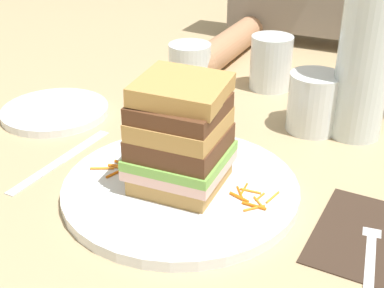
{
  "coord_description": "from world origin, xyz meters",
  "views": [
    {
      "loc": [
        0.26,
        -0.49,
        0.37
      ],
      "look_at": [
        0.01,
        0.03,
        0.05
      ],
      "focal_mm": 49.07,
      "sensor_mm": 36.0,
      "label": 1
    }
  ],
  "objects_px": {
    "side_plate": "(55,111)",
    "empty_tumbler_1": "(271,63)",
    "fork": "(371,247)",
    "knife": "(59,162)",
    "water_bottle": "(367,46)",
    "napkin_dark": "(372,237)",
    "juice_glass": "(313,106)",
    "empty_tumbler_0": "(190,63)",
    "sandwich": "(181,135)",
    "main_plate": "(182,187)"
  },
  "relations": [
    {
      "from": "knife",
      "to": "water_bottle",
      "type": "bearing_deg",
      "value": 37.17
    },
    {
      "from": "knife",
      "to": "side_plate",
      "type": "bearing_deg",
      "value": 130.05
    },
    {
      "from": "sandwich",
      "to": "empty_tumbler_1",
      "type": "height_order",
      "value": "sandwich"
    },
    {
      "from": "water_bottle",
      "to": "main_plate",
      "type": "bearing_deg",
      "value": -122.52
    },
    {
      "from": "napkin_dark",
      "to": "juice_glass",
      "type": "xyz_separation_m",
      "value": [
        -0.13,
        0.24,
        0.04
      ]
    },
    {
      "from": "empty_tumbler_1",
      "to": "side_plate",
      "type": "height_order",
      "value": "empty_tumbler_1"
    },
    {
      "from": "juice_glass",
      "to": "empty_tumbler_1",
      "type": "height_order",
      "value": "empty_tumbler_1"
    },
    {
      "from": "fork",
      "to": "side_plate",
      "type": "xyz_separation_m",
      "value": [
        -0.53,
        0.13,
        0.0
      ]
    },
    {
      "from": "juice_glass",
      "to": "water_bottle",
      "type": "bearing_deg",
      "value": 10.93
    },
    {
      "from": "napkin_dark",
      "to": "side_plate",
      "type": "height_order",
      "value": "side_plate"
    },
    {
      "from": "empty_tumbler_0",
      "to": "knife",
      "type": "bearing_deg",
      "value": -94.53
    },
    {
      "from": "empty_tumbler_0",
      "to": "juice_glass",
      "type": "bearing_deg",
      "value": -21.86
    },
    {
      "from": "sandwich",
      "to": "juice_glass",
      "type": "bearing_deg",
      "value": 67.35
    },
    {
      "from": "fork",
      "to": "juice_glass",
      "type": "bearing_deg",
      "value": 116.85
    },
    {
      "from": "napkin_dark",
      "to": "water_bottle",
      "type": "height_order",
      "value": "water_bottle"
    },
    {
      "from": "sandwich",
      "to": "water_bottle",
      "type": "height_order",
      "value": "water_bottle"
    },
    {
      "from": "napkin_dark",
      "to": "juice_glass",
      "type": "height_order",
      "value": "juice_glass"
    },
    {
      "from": "sandwich",
      "to": "fork",
      "type": "relative_size",
      "value": 0.82
    },
    {
      "from": "juice_glass",
      "to": "empty_tumbler_1",
      "type": "bearing_deg",
      "value": 129.67
    },
    {
      "from": "sandwich",
      "to": "empty_tumbler_1",
      "type": "relative_size",
      "value": 1.4
    },
    {
      "from": "main_plate",
      "to": "water_bottle",
      "type": "relative_size",
      "value": 0.96
    },
    {
      "from": "main_plate",
      "to": "empty_tumbler_1",
      "type": "height_order",
      "value": "empty_tumbler_1"
    },
    {
      "from": "napkin_dark",
      "to": "side_plate",
      "type": "bearing_deg",
      "value": 168.33
    },
    {
      "from": "sandwich",
      "to": "empty_tumbler_1",
      "type": "xyz_separation_m",
      "value": [
        -0.01,
        0.38,
        -0.03
      ]
    },
    {
      "from": "sandwich",
      "to": "juice_glass",
      "type": "relative_size",
      "value": 1.5
    },
    {
      "from": "knife",
      "to": "empty_tumbler_1",
      "type": "xyz_separation_m",
      "value": [
        0.18,
        0.39,
        0.05
      ]
    },
    {
      "from": "water_bottle",
      "to": "empty_tumbler_1",
      "type": "height_order",
      "value": "water_bottle"
    },
    {
      "from": "napkin_dark",
      "to": "fork",
      "type": "bearing_deg",
      "value": -83.27
    },
    {
      "from": "fork",
      "to": "juice_glass",
      "type": "distance_m",
      "value": 0.29
    },
    {
      "from": "knife",
      "to": "juice_glass",
      "type": "distance_m",
      "value": 0.39
    },
    {
      "from": "sandwich",
      "to": "fork",
      "type": "height_order",
      "value": "sandwich"
    },
    {
      "from": "side_plate",
      "to": "knife",
      "type": "bearing_deg",
      "value": -49.95
    },
    {
      "from": "napkin_dark",
      "to": "water_bottle",
      "type": "xyz_separation_m",
      "value": [
        -0.07,
        0.25,
        0.14
      ]
    },
    {
      "from": "sandwich",
      "to": "juice_glass",
      "type": "distance_m",
      "value": 0.27
    },
    {
      "from": "side_plate",
      "to": "empty_tumbler_1",
      "type": "bearing_deg",
      "value": 43.65
    },
    {
      "from": "empty_tumbler_0",
      "to": "empty_tumbler_1",
      "type": "bearing_deg",
      "value": 12.38
    },
    {
      "from": "fork",
      "to": "empty_tumbler_0",
      "type": "height_order",
      "value": "empty_tumbler_0"
    },
    {
      "from": "fork",
      "to": "knife",
      "type": "distance_m",
      "value": 0.42
    },
    {
      "from": "juice_glass",
      "to": "side_plate",
      "type": "relative_size",
      "value": 0.52
    },
    {
      "from": "fork",
      "to": "side_plate",
      "type": "bearing_deg",
      "value": 166.09
    },
    {
      "from": "main_plate",
      "to": "juice_glass",
      "type": "xyz_separation_m",
      "value": [
        0.1,
        0.25,
        0.03
      ]
    },
    {
      "from": "empty_tumbler_0",
      "to": "water_bottle",
      "type": "bearing_deg",
      "value": -16.0
    },
    {
      "from": "napkin_dark",
      "to": "empty_tumbler_0",
      "type": "height_order",
      "value": "empty_tumbler_0"
    },
    {
      "from": "fork",
      "to": "water_bottle",
      "type": "xyz_separation_m",
      "value": [
        -0.07,
        0.27,
        0.14
      ]
    },
    {
      "from": "main_plate",
      "to": "empty_tumbler_0",
      "type": "xyz_separation_m",
      "value": [
        -0.16,
        0.35,
        0.03
      ]
    },
    {
      "from": "sandwich",
      "to": "napkin_dark",
      "type": "height_order",
      "value": "sandwich"
    },
    {
      "from": "knife",
      "to": "empty_tumbler_0",
      "type": "bearing_deg",
      "value": 85.47
    },
    {
      "from": "fork",
      "to": "water_bottle",
      "type": "distance_m",
      "value": 0.31
    },
    {
      "from": "napkin_dark",
      "to": "side_plate",
      "type": "relative_size",
      "value": 0.91
    },
    {
      "from": "sandwich",
      "to": "side_plate",
      "type": "height_order",
      "value": "sandwich"
    }
  ]
}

